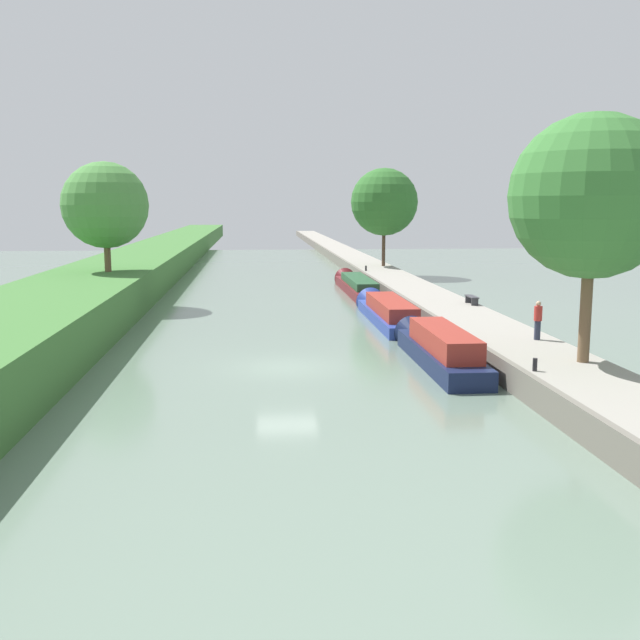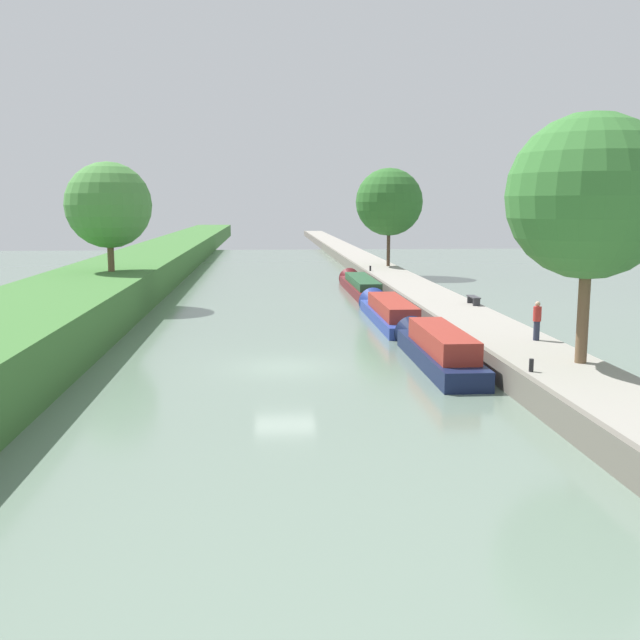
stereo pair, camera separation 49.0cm
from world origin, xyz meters
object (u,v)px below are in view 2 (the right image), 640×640
object	(u,v)px
mooring_bollard_near	(531,365)
mooring_bollard_far	(370,268)
park_bench	(474,298)
narrowboat_navy	(436,348)
person_walking	(537,320)
narrowboat_blue	(388,311)
narrowboat_maroon	(360,285)

from	to	relation	value
mooring_bollard_near	mooring_bollard_far	bearing A→B (deg)	90.00
mooring_bollard_far	park_bench	size ratio (longest dim) A/B	0.30
narrowboat_navy	mooring_bollard_far	xyz separation A→B (m)	(1.89, 32.69, 0.55)
narrowboat_navy	person_walking	bearing A→B (deg)	-3.70
narrowboat_blue	person_walking	distance (m)	12.68
narrowboat_blue	mooring_bollard_far	world-z (taller)	mooring_bollard_far
narrowboat_navy	mooring_bollard_near	world-z (taller)	narrowboat_navy
narrowboat_navy	mooring_bollard_near	size ratio (longest dim) A/B	23.11
narrowboat_maroon	mooring_bollard_far	world-z (taller)	mooring_bollard_far
mooring_bollard_near	mooring_bollard_far	size ratio (longest dim) A/B	1.00
narrowboat_maroon	narrowboat_blue	bearing A→B (deg)	-90.75
narrowboat_maroon	person_walking	xyz separation A→B (m)	(4.14, -26.03, 1.34)
narrowboat_navy	narrowboat_maroon	world-z (taller)	narrowboat_navy
narrowboat_maroon	mooring_bollard_far	distance (m)	7.20
narrowboat_navy	narrowboat_maroon	distance (m)	25.75
narrowboat_blue	mooring_bollard_near	xyz separation A→B (m)	(1.99, -17.58, 0.66)
narrowboat_maroon	person_walking	world-z (taller)	person_walking
mooring_bollard_near	narrowboat_blue	bearing A→B (deg)	96.47
narrowboat_navy	narrowboat_blue	xyz separation A→B (m)	(-0.10, 11.58, -0.11)
narrowboat_navy	mooring_bollard_near	bearing A→B (deg)	-72.53
narrowboat_navy	person_walking	size ratio (longest dim) A/B	6.27
narrowboat_blue	mooring_bollard_far	size ratio (longest dim) A/B	27.36
narrowboat_navy	mooring_bollard_near	xyz separation A→B (m)	(1.89, -6.01, 0.55)
park_bench	person_walking	bearing A→B (deg)	-92.64
narrowboat_blue	park_bench	size ratio (longest dim) A/B	8.21
person_walking	mooring_bollard_far	world-z (taller)	person_walking
mooring_bollard_far	mooring_bollard_near	bearing A→B (deg)	-90.00
mooring_bollard_near	park_bench	size ratio (longest dim) A/B	0.30
person_walking	narrowboat_blue	bearing A→B (deg)	110.05
narrowboat_blue	narrowboat_maroon	xyz separation A→B (m)	(0.19, 14.18, -0.04)
mooring_bollard_near	mooring_bollard_far	distance (m)	38.70
person_walking	park_bench	world-z (taller)	person_walking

